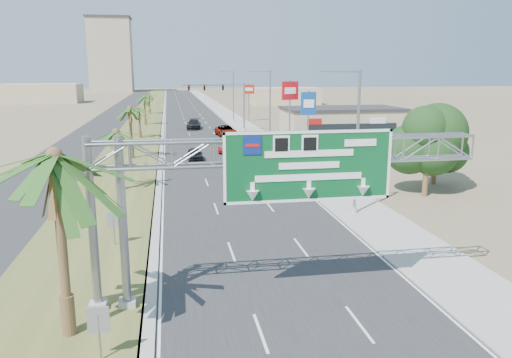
{
  "coord_description": "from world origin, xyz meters",
  "views": [
    {
      "loc": [
        -5.2,
        -10.22,
        9.88
      ],
      "look_at": [
        -0.67,
        15.6,
        4.2
      ],
      "focal_mm": 35.0,
      "sensor_mm": 36.0,
      "label": 1
    }
  ],
  "objects_px": {
    "signal_mast": "(232,102)",
    "car_left_lane": "(195,154)",
    "pole_sign_red_near": "(290,94)",
    "pole_sign_blue": "(308,106)",
    "sign_gantry": "(270,164)",
    "car_right_lane": "(226,131)",
    "palm_near": "(54,157)",
    "pole_sign_red_far": "(249,92)",
    "store_building": "(341,122)",
    "car_far": "(194,124)",
    "car_mid_lane": "(224,147)"
  },
  "relations": [
    {
      "from": "pole_sign_red_near",
      "to": "pole_sign_blue",
      "type": "relative_size",
      "value": 1.18
    },
    {
      "from": "car_far",
      "to": "sign_gantry",
      "type": "bearing_deg",
      "value": -83.99
    },
    {
      "from": "store_building",
      "to": "car_right_lane",
      "type": "relative_size",
      "value": 3.06
    },
    {
      "from": "car_right_lane",
      "to": "pole_sign_red_far",
      "type": "relative_size",
      "value": 0.79
    },
    {
      "from": "palm_near",
      "to": "car_right_lane",
      "type": "bearing_deg",
      "value": 77.75
    },
    {
      "from": "signal_mast",
      "to": "pole_sign_red_near",
      "type": "height_order",
      "value": "pole_sign_red_near"
    },
    {
      "from": "car_left_lane",
      "to": "car_far",
      "type": "bearing_deg",
      "value": 86.49
    },
    {
      "from": "sign_gantry",
      "to": "car_left_lane",
      "type": "bearing_deg",
      "value": 92.17
    },
    {
      "from": "car_far",
      "to": "pole_sign_blue",
      "type": "relative_size",
      "value": 0.75
    },
    {
      "from": "car_right_lane",
      "to": "pole_sign_blue",
      "type": "xyz_separation_m",
      "value": [
        9.51,
        -12.78,
        4.63
      ]
    },
    {
      "from": "car_left_lane",
      "to": "pole_sign_blue",
      "type": "height_order",
      "value": "pole_sign_blue"
    },
    {
      "from": "store_building",
      "to": "car_right_lane",
      "type": "height_order",
      "value": "store_building"
    },
    {
      "from": "signal_mast",
      "to": "store_building",
      "type": "distance_m",
      "value": 18.08
    },
    {
      "from": "car_left_lane",
      "to": "car_far",
      "type": "distance_m",
      "value": 31.86
    },
    {
      "from": "car_left_lane",
      "to": "pole_sign_red_far",
      "type": "bearing_deg",
      "value": 72.38
    },
    {
      "from": "sign_gantry",
      "to": "car_left_lane",
      "type": "xyz_separation_m",
      "value": [
        -1.35,
        35.56,
        -5.34
      ]
    },
    {
      "from": "store_building",
      "to": "pole_sign_blue",
      "type": "bearing_deg",
      "value": -126.14
    },
    {
      "from": "sign_gantry",
      "to": "car_right_lane",
      "type": "distance_m",
      "value": 56.95
    },
    {
      "from": "signal_mast",
      "to": "car_right_lane",
      "type": "bearing_deg",
      "value": -106.97
    },
    {
      "from": "car_right_lane",
      "to": "car_far",
      "type": "distance_m",
      "value": 11.72
    },
    {
      "from": "sign_gantry",
      "to": "car_mid_lane",
      "type": "relative_size",
      "value": 4.03
    },
    {
      "from": "sign_gantry",
      "to": "pole_sign_blue",
      "type": "height_order",
      "value": "sign_gantry"
    },
    {
      "from": "store_building",
      "to": "pole_sign_red_far",
      "type": "bearing_deg",
      "value": 116.02
    },
    {
      "from": "palm_near",
      "to": "pole_sign_red_far",
      "type": "xyz_separation_m",
      "value": [
        19.94,
        81.05,
        -1.07
      ]
    },
    {
      "from": "car_mid_lane",
      "to": "car_far",
      "type": "xyz_separation_m",
      "value": [
        -2.41,
        26.34,
        0.12
      ]
    },
    {
      "from": "car_left_lane",
      "to": "pole_sign_red_far",
      "type": "height_order",
      "value": "pole_sign_red_far"
    },
    {
      "from": "sign_gantry",
      "to": "pole_sign_blue",
      "type": "xyz_separation_m",
      "value": [
        14.06,
        43.75,
        -0.61
      ]
    },
    {
      "from": "palm_near",
      "to": "store_building",
      "type": "distance_m",
      "value": 66.04
    },
    {
      "from": "car_left_lane",
      "to": "car_right_lane",
      "type": "xyz_separation_m",
      "value": [
        5.9,
        20.96,
        0.1
      ]
    },
    {
      "from": "pole_sign_red_far",
      "to": "palm_near",
      "type": "bearing_deg",
      "value": -103.82
    },
    {
      "from": "pole_sign_blue",
      "to": "store_building",
      "type": "bearing_deg",
      "value": 53.86
    },
    {
      "from": "car_mid_lane",
      "to": "pole_sign_blue",
      "type": "relative_size",
      "value": 0.56
    },
    {
      "from": "palm_near",
      "to": "signal_mast",
      "type": "relative_size",
      "value": 0.81
    },
    {
      "from": "sign_gantry",
      "to": "pole_sign_red_near",
      "type": "relative_size",
      "value": 1.91
    },
    {
      "from": "sign_gantry",
      "to": "car_mid_lane",
      "type": "distance_m",
      "value": 41.48
    },
    {
      "from": "car_left_lane",
      "to": "pole_sign_red_near",
      "type": "xyz_separation_m",
      "value": [
        13.15,
        9.26,
        6.17
      ]
    },
    {
      "from": "signal_mast",
      "to": "car_far",
      "type": "height_order",
      "value": "signal_mast"
    },
    {
      "from": "store_building",
      "to": "sign_gantry",
      "type": "bearing_deg",
      "value": -112.36
    },
    {
      "from": "palm_near",
      "to": "pole_sign_blue",
      "type": "bearing_deg",
      "value": 64.08
    },
    {
      "from": "palm_near",
      "to": "pole_sign_blue",
      "type": "xyz_separation_m",
      "value": [
        22.2,
        45.67,
        -1.48
      ]
    },
    {
      "from": "signal_mast",
      "to": "pole_sign_blue",
      "type": "xyz_separation_m",
      "value": [
        7.83,
        -18.3,
        0.6
      ]
    },
    {
      "from": "car_left_lane",
      "to": "car_mid_lane",
      "type": "relative_size",
      "value": 1.01
    },
    {
      "from": "pole_sign_red_near",
      "to": "pole_sign_blue",
      "type": "height_order",
      "value": "pole_sign_red_near"
    },
    {
      "from": "store_building",
      "to": "car_far",
      "type": "bearing_deg",
      "value": 153.72
    },
    {
      "from": "palm_near",
      "to": "car_mid_lane",
      "type": "distance_m",
      "value": 44.73
    },
    {
      "from": "signal_mast",
      "to": "car_mid_lane",
      "type": "bearing_deg",
      "value": -99.92
    },
    {
      "from": "pole_sign_red_near",
      "to": "car_far",
      "type": "bearing_deg",
      "value": 117.32
    },
    {
      "from": "sign_gantry",
      "to": "car_left_lane",
      "type": "height_order",
      "value": "sign_gantry"
    },
    {
      "from": "car_right_lane",
      "to": "signal_mast",
      "type": "bearing_deg",
      "value": 68.5
    },
    {
      "from": "signal_mast",
      "to": "car_left_lane",
      "type": "height_order",
      "value": "signal_mast"
    }
  ]
}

